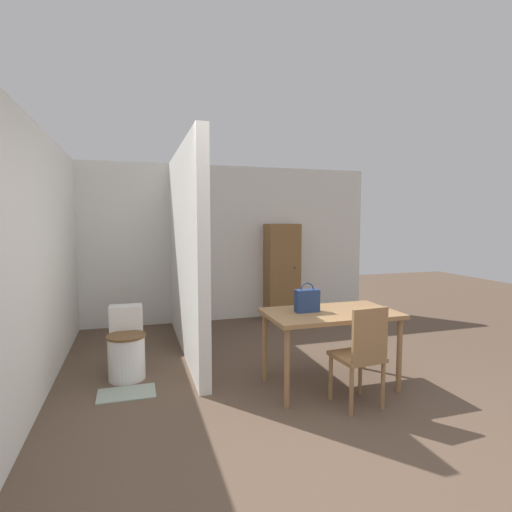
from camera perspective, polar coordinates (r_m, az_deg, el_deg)
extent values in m
plane|color=brown|center=(3.19, 10.67, -25.69)|extent=(16.00, 16.00, 0.00)
cube|color=white|center=(6.53, -5.56, 1.77)|extent=(5.22, 0.12, 2.50)
cube|color=white|center=(4.47, -28.19, -0.35)|extent=(0.12, 4.91, 2.50)
cube|color=white|center=(5.00, -10.07, 0.69)|extent=(0.12, 2.77, 2.50)
cube|color=#997047|center=(3.98, 10.59, -8.06)|extent=(1.26, 0.73, 0.04)
cylinder|color=#997047|center=(3.59, 4.44, -15.69)|extent=(0.05, 0.05, 0.71)
cylinder|color=#997047|center=(4.13, 19.78, -13.19)|extent=(0.05, 0.05, 0.71)
cylinder|color=#997047|center=(4.14, 1.26, -12.84)|extent=(0.05, 0.05, 0.71)
cylinder|color=#997047|center=(4.61, 15.13, -11.13)|extent=(0.05, 0.05, 0.71)
cube|color=#997047|center=(3.73, 14.19, -13.77)|extent=(0.41, 0.41, 0.04)
cube|color=#997047|center=(3.52, 15.97, -10.78)|extent=(0.34, 0.06, 0.45)
cylinder|color=#997047|center=(3.84, 10.62, -16.67)|extent=(0.04, 0.04, 0.41)
cylinder|color=#997047|center=(4.01, 14.67, -15.80)|extent=(0.04, 0.04, 0.41)
cylinder|color=#997047|center=(3.60, 13.47, -18.31)|extent=(0.04, 0.04, 0.41)
cylinder|color=#997047|center=(3.78, 17.67, -17.24)|extent=(0.04, 0.04, 0.41)
cylinder|color=white|center=(4.43, -18.00, -13.69)|extent=(0.37, 0.37, 0.44)
cylinder|color=brown|center=(4.36, -18.08, -10.81)|extent=(0.39, 0.39, 0.02)
cube|color=white|center=(4.58, -18.07, -8.41)|extent=(0.34, 0.18, 0.28)
cube|color=navy|center=(3.90, 7.30, -6.36)|extent=(0.23, 0.10, 0.22)
torus|color=navy|center=(3.88, 7.32, -4.79)|extent=(0.14, 0.01, 0.14)
cube|color=brown|center=(6.62, 3.74, -2.22)|extent=(0.54, 0.35, 1.57)
sphere|color=black|center=(6.49, 5.55, -1.68)|extent=(0.02, 0.02, 0.02)
cube|color=#99A899|center=(4.15, -18.00, -18.17)|extent=(0.53, 0.34, 0.01)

